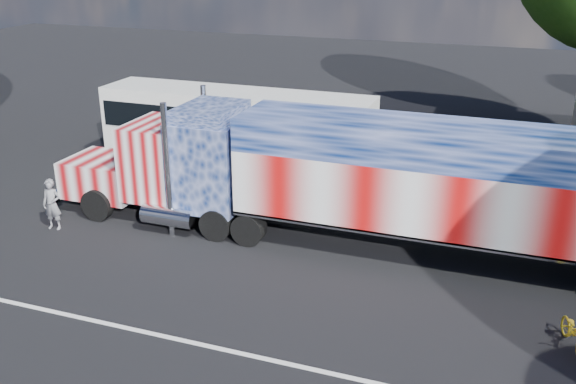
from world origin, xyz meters
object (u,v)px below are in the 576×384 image
(coach_bus, at_px, (236,130))
(woman, at_px, (52,204))
(semi_truck, at_px, (376,180))
(bicycle, at_px, (574,333))

(coach_bus, xyz_separation_m, woman, (-3.44, -7.93, -0.88))
(semi_truck, bearing_deg, coach_bus, 142.58)
(woman, bearing_deg, coach_bus, 59.06)
(semi_truck, relative_size, coach_bus, 1.82)
(woman, relative_size, bicycle, 1.13)
(coach_bus, distance_m, bicycle, 16.32)
(coach_bus, bearing_deg, semi_truck, -37.42)
(semi_truck, relative_size, woman, 11.89)
(semi_truck, height_order, coach_bus, semi_truck)
(semi_truck, height_order, woman, semi_truck)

